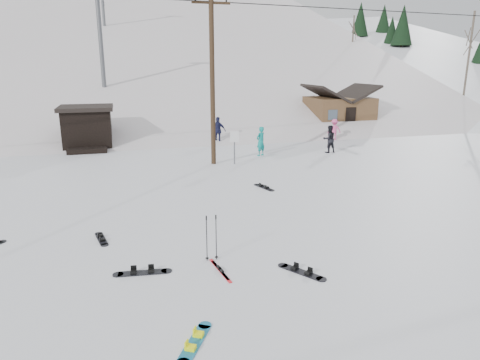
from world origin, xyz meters
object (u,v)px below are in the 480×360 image
object	(u,v)px
cabin	(339,112)
utility_pole	(212,78)
hero_snowboard	(195,342)
hero_skis	(220,270)

from	to	relation	value
cabin	utility_pole	bearing A→B (deg)	-142.44
utility_pole	hero_snowboard	xyz separation A→B (m)	(-3.73, -15.55, -4.65)
utility_pole	hero_skis	world-z (taller)	utility_pole
utility_pole	cabin	world-z (taller)	utility_pole
cabin	hero_skis	xyz separation A→B (m)	(-15.55, -22.65, -1.46)
cabin	hero_skis	world-z (taller)	cabin
utility_pole	cabin	xyz separation A→B (m)	(13.00, 10.00, -3.20)
hero_snowboard	hero_skis	world-z (taller)	hero_snowboard
hero_snowboard	hero_skis	bearing A→B (deg)	8.16
hero_snowboard	cabin	bearing A→B (deg)	-2.72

